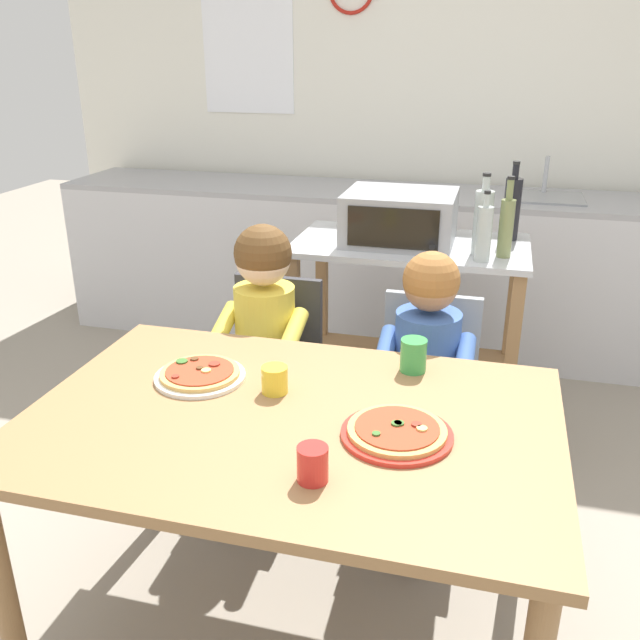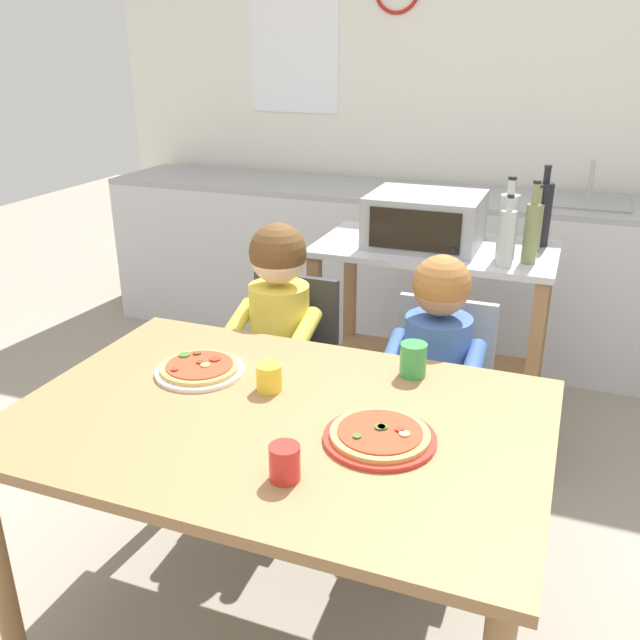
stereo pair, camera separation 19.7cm
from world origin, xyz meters
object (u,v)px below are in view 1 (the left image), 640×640
(bottle_dark_olive_oil, at_px, (507,220))
(bottle_slim_sauce, at_px, (512,208))
(dining_chair_left, at_px, (272,369))
(child_in_blue_striped_shirt, at_px, (424,365))
(bottle_tall_green_wine, at_px, (484,233))
(pizza_plate_white, at_px, (200,374))
(child_in_yellow_shirt, at_px, (260,331))
(drinking_cup_red, at_px, (313,464))
(bottle_clear_vinegar, at_px, (483,221))
(dining_chair_right, at_px, (426,393))
(drinking_cup_yellow, at_px, (275,380))
(kitchen_island_cart, at_px, (407,309))
(drinking_cup_green, at_px, (413,355))
(toaster_oven, at_px, (400,217))
(dining_table, at_px, (291,447))
(pizza_plate_red_rimmed, at_px, (397,432))
(bottle_squat_spirits, at_px, (506,225))

(bottle_dark_olive_oil, height_order, bottle_slim_sauce, bottle_slim_sauce)
(dining_chair_left, bearing_deg, child_in_blue_striped_shirt, -16.06)
(bottle_tall_green_wine, xyz_separation_m, pizza_plate_white, (-0.74, -0.96, -0.22))
(child_in_yellow_shirt, relative_size, pizza_plate_white, 4.01)
(pizza_plate_white, bearing_deg, drinking_cup_red, -41.49)
(bottle_clear_vinegar, distance_m, dining_chair_right, 0.72)
(bottle_dark_olive_oil, relative_size, drinking_cup_yellow, 3.46)
(dining_chair_left, bearing_deg, drinking_cup_yellow, -70.24)
(kitchen_island_cart, height_order, drinking_cup_green, kitchen_island_cart)
(bottle_dark_olive_oil, distance_m, drinking_cup_green, 1.05)
(bottle_clear_vinegar, distance_m, child_in_yellow_shirt, 0.96)
(bottle_slim_sauce, bearing_deg, child_in_blue_striped_shirt, -105.97)
(bottle_tall_green_wine, xyz_separation_m, drinking_cup_red, (-0.30, -1.35, -0.19))
(dining_chair_left, bearing_deg, toaster_oven, 52.86)
(dining_table, bearing_deg, bottle_slim_sauce, 70.02)
(kitchen_island_cart, height_order, bottle_tall_green_wine, bottle_tall_green_wine)
(bottle_tall_green_wine, distance_m, drinking_cup_green, 0.79)
(kitchen_island_cart, distance_m, bottle_slim_sauce, 0.60)
(drinking_cup_yellow, bearing_deg, dining_table, -55.11)
(toaster_oven, relative_size, child_in_blue_striped_shirt, 0.45)
(child_in_yellow_shirt, bearing_deg, drinking_cup_green, -27.41)
(bottle_slim_sauce, xyz_separation_m, drinking_cup_yellow, (-0.60, -1.33, -0.22))
(bottle_slim_sauce, relative_size, dining_table, 0.24)
(bottle_dark_olive_oil, bearing_deg, dining_table, -110.59)
(dining_chair_right, bearing_deg, bottle_clear_vinegar, 74.06)
(pizza_plate_red_rimmed, bearing_deg, bottle_clear_vinegar, 83.67)
(pizza_plate_white, bearing_deg, bottle_tall_green_wine, 52.35)
(bottle_squat_spirits, relative_size, pizza_plate_red_rimmed, 1.13)
(dining_table, bearing_deg, kitchen_island_cart, 84.19)
(child_in_blue_striped_shirt, relative_size, drinking_cup_green, 10.15)
(bottle_clear_vinegar, bearing_deg, pizza_plate_red_rimmed, -96.33)
(bottle_slim_sauce, height_order, bottle_clear_vinegar, bottle_slim_sauce)
(dining_chair_left, relative_size, pizza_plate_white, 3.12)
(bottle_dark_olive_oil, distance_m, drinking_cup_red, 1.66)
(dining_chair_right, relative_size, child_in_yellow_shirt, 0.78)
(child_in_blue_striped_shirt, distance_m, drinking_cup_red, 0.87)
(kitchen_island_cart, xyz_separation_m, pizza_plate_white, (-0.44, -1.15, 0.18))
(dining_chair_right, distance_m, drinking_cup_yellow, 0.76)
(bottle_squat_spirits, xyz_separation_m, pizza_plate_red_rimmed, (-0.22, -1.21, -0.24))
(bottle_slim_sauce, bearing_deg, dining_chair_left, -140.89)
(toaster_oven, height_order, child_in_yellow_shirt, toaster_oven)
(bottle_dark_olive_oil, distance_m, drinking_cup_yellow, 1.38)
(drinking_cup_yellow, bearing_deg, dining_chair_left, 109.76)
(bottle_tall_green_wine, distance_m, pizza_plate_red_rimmed, 1.16)
(dining_chair_left, relative_size, drinking_cup_yellow, 10.63)
(dining_chair_right, bearing_deg, drinking_cup_yellow, -121.00)
(pizza_plate_white, xyz_separation_m, drinking_cup_green, (0.58, 0.21, 0.04))
(bottle_tall_green_wine, bearing_deg, drinking_cup_yellow, -117.29)
(drinking_cup_green, bearing_deg, pizza_plate_white, -160.40)
(bottle_squat_spirits, height_order, dining_table, bottle_squat_spirits)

